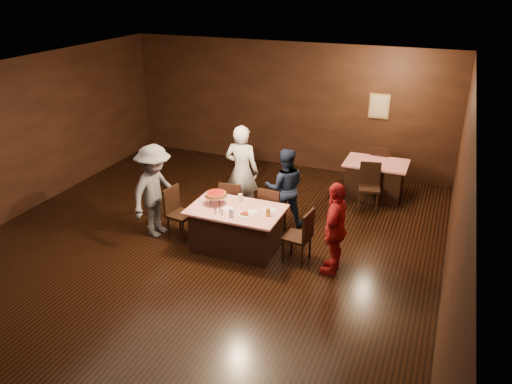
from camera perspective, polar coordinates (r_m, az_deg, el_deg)
room at (r=7.65m, az=-8.58°, el=5.85°), size 10.00×10.04×3.02m
main_table at (r=8.68m, az=-2.25°, el=-4.21°), size 1.60×1.00×0.77m
back_table at (r=11.00m, az=13.42°, el=1.45°), size 1.30×0.90×0.77m
chair_far_left at (r=9.40m, az=-2.62°, el=-1.28°), size 0.46×0.46×0.95m
chair_far_right at (r=9.12m, az=1.96°, el=-2.09°), size 0.46×0.46×0.95m
chair_end_left at (r=9.10m, az=-8.60°, el=-2.44°), size 0.48×0.48×0.95m
chair_end_right at (r=8.30m, az=4.72°, el=-5.00°), size 0.46×0.46×0.95m
chair_back_near at (r=10.33m, az=12.82°, el=0.53°), size 0.50×0.50×0.95m
chair_back_far at (r=11.52m, az=13.97°, el=2.92°), size 0.43×0.43×0.95m
diner_white_jacket at (r=9.67m, az=-1.63°, el=2.38°), size 0.69×0.46×1.85m
diner_navy_hoodie at (r=9.32m, az=3.30°, el=0.48°), size 0.92×0.83×1.54m
diner_grey_knit at (r=9.12m, az=-11.47°, el=0.10°), size 0.77×1.18×1.73m
diner_red_shirt at (r=7.95m, az=9.04°, el=-4.13°), size 0.41×0.92×1.56m
pizza_stand at (r=8.63m, az=-4.60°, el=-0.27°), size 0.38×0.38×0.22m
plate_with_slice at (r=8.26m, az=-1.22°, el=-2.56°), size 0.25×0.25×0.06m
plate_empty at (r=8.44m, az=1.54°, el=-2.08°), size 0.25×0.25×0.01m
glass_front_left at (r=8.21m, az=-2.83°, el=-2.40°), size 0.08×0.08×0.14m
glass_amber at (r=8.23m, az=1.38°, el=-2.32°), size 0.08×0.08×0.14m
glass_back at (r=8.74m, az=-1.79°, el=-0.66°), size 0.08×0.08×0.14m
condiments at (r=8.32m, az=-4.22°, el=-2.21°), size 0.17×0.10×0.09m
napkin_center at (r=8.40m, az=-0.42°, el=-2.25°), size 0.19×0.19×0.01m
napkin_left at (r=8.52m, az=-3.35°, el=-1.88°), size 0.21×0.21×0.01m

